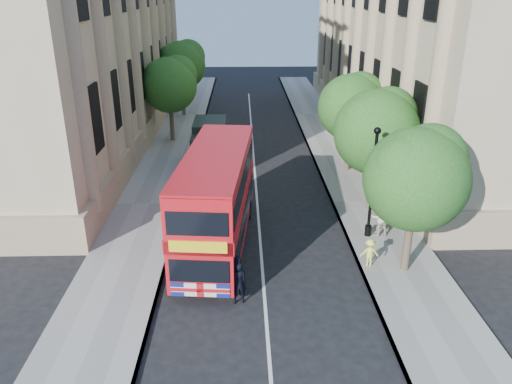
{
  "coord_description": "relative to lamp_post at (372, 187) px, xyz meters",
  "views": [
    {
      "loc": [
        -0.78,
        -14.47,
        10.78
      ],
      "look_at": [
        -0.18,
        6.13,
        2.3
      ],
      "focal_mm": 35.0,
      "sensor_mm": 36.0,
      "label": 1
    }
  ],
  "objects": [
    {
      "name": "lamp_post",
      "position": [
        0.0,
        0.0,
        0.0
      ],
      "size": [
        0.32,
        0.32,
        5.16
      ],
      "color": "black",
      "rests_on": "pavement_right"
    },
    {
      "name": "tree_right_mid",
      "position": [
        0.84,
        3.03,
        1.93
      ],
      "size": [
        4.2,
        4.2,
        6.37
      ],
      "color": "#473828",
      "rests_on": "ground"
    },
    {
      "name": "pavement_left",
      "position": [
        -10.75,
        4.0,
        -2.45
      ],
      "size": [
        3.5,
        80.0,
        0.12
      ],
      "primitive_type": "cube",
      "color": "gray",
      "rests_on": "ground"
    },
    {
      "name": "tree_right_near",
      "position": [
        0.84,
        -2.97,
        1.74
      ],
      "size": [
        4.0,
        4.0,
        6.08
      ],
      "color": "#473828",
      "rests_on": "ground"
    },
    {
      "name": "ground",
      "position": [
        -5.0,
        -6.0,
        -2.51
      ],
      "size": [
        120.0,
        120.0,
        0.0
      ],
      "primitive_type": "plane",
      "color": "black",
      "rests_on": "ground"
    },
    {
      "name": "tree_left_far",
      "position": [
        -10.96,
        16.03,
        1.93
      ],
      "size": [
        4.0,
        4.0,
        6.3
      ],
      "color": "#473828",
      "rests_on": "ground"
    },
    {
      "name": "police_constable",
      "position": [
        -5.98,
        -5.0,
        -1.66
      ],
      "size": [
        0.7,
        0.54,
        1.7
      ],
      "primitive_type": "imported",
      "rotation": [
        0.0,
        0.0,
        3.37
      ],
      "color": "black",
      "rests_on": "ground"
    },
    {
      "name": "double_decker_bus",
      "position": [
        -6.9,
        -0.63,
        -0.14
      ],
      "size": [
        3.3,
        9.47,
        4.29
      ],
      "rotation": [
        0.0,
        0.0,
        -0.09
      ],
      "color": "#B80C13",
      "rests_on": "ground"
    },
    {
      "name": "woman_pedestrian",
      "position": [
        0.5,
        0.06,
        -1.5
      ],
      "size": [
        0.96,
        0.8,
        1.79
      ],
      "primitive_type": "imported",
      "rotation": [
        0.0,
        0.0,
        3.29
      ],
      "color": "beige",
      "rests_on": "pavement_right"
    },
    {
      "name": "tree_right_far",
      "position": [
        0.84,
        9.03,
        1.8
      ],
      "size": [
        4.0,
        4.0,
        6.15
      ],
      "color": "#473828",
      "rests_on": "ground"
    },
    {
      "name": "pavement_right",
      "position": [
        0.75,
        4.0,
        -2.45
      ],
      "size": [
        3.5,
        80.0,
        0.12
      ],
      "primitive_type": "cube",
      "color": "gray",
      "rests_on": "ground"
    },
    {
      "name": "building_right",
      "position": [
        8.8,
        18.0,
        6.49
      ],
      "size": [
        12.0,
        38.0,
        18.0
      ],
      "primitive_type": "cube",
      "color": "tan",
      "rests_on": "ground"
    },
    {
      "name": "building_left",
      "position": [
        -18.8,
        18.0,
        6.49
      ],
      "size": [
        12.0,
        38.0,
        18.0
      ],
      "primitive_type": "cube",
      "color": "tan",
      "rests_on": "ground"
    },
    {
      "name": "box_van",
      "position": [
        -7.84,
        10.15,
        -1.1
      ],
      "size": [
        2.09,
        5.04,
        2.87
      ],
      "rotation": [
        0.0,
        0.0,
        0.0
      ],
      "color": "black",
      "rests_on": "ground"
    },
    {
      "name": "child_a",
      "position": [
        1.31,
        1.49,
        -1.91
      ],
      "size": [
        0.57,
        0.25,
        0.96
      ],
      "primitive_type": "imported",
      "rotation": [
        0.0,
        0.0,
        3.16
      ],
      "color": "orange",
      "rests_on": "pavement_right"
    },
    {
      "name": "tree_left_back",
      "position": [
        -10.96,
        24.03,
        2.2
      ],
      "size": [
        4.2,
        4.2,
        6.65
      ],
      "color": "#473828",
      "rests_on": "ground"
    },
    {
      "name": "child_b",
      "position": [
        -0.6,
        -2.67,
        -1.8
      ],
      "size": [
        0.77,
        0.45,
        1.19
      ],
      "primitive_type": "imported",
      "rotation": [
        0.0,
        0.0,
        3.13
      ],
      "color": "#F3F352",
      "rests_on": "pavement_right"
    }
  ]
}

